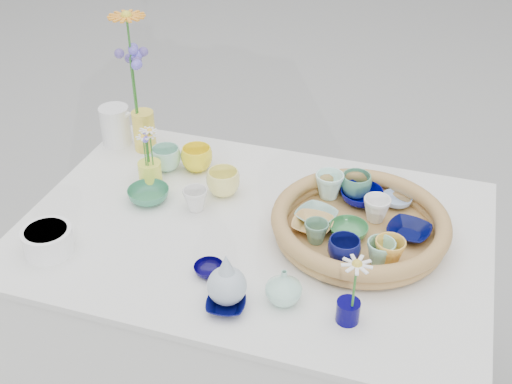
% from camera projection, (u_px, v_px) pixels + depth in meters
% --- Properties ---
extents(wicker_tray, '(0.47, 0.47, 0.08)m').
position_uv_depth(wicker_tray, '(360.00, 225.00, 1.70)').
color(wicker_tray, olive).
rests_on(wicker_tray, display_table).
extents(tray_ceramic_0, '(0.14, 0.14, 0.04)m').
position_uv_depth(tray_ceramic_0, '(361.00, 196.00, 1.81)').
color(tray_ceramic_0, '#02036F').
rests_on(tray_ceramic_0, wicker_tray).
extents(tray_ceramic_1, '(0.14, 0.14, 0.03)m').
position_uv_depth(tray_ceramic_1, '(409.00, 232.00, 1.69)').
color(tray_ceramic_1, '#010536').
rests_on(tray_ceramic_1, wicker_tray).
extents(tray_ceramic_2, '(0.10, 0.10, 0.07)m').
position_uv_depth(tray_ceramic_2, '(389.00, 252.00, 1.58)').
color(tray_ceramic_2, gold).
rests_on(tray_ceramic_2, wicker_tray).
extents(tray_ceramic_3, '(0.12, 0.12, 0.03)m').
position_uv_depth(tray_ceramic_3, '(349.00, 231.00, 1.69)').
color(tray_ceramic_3, '#388147').
rests_on(tray_ceramic_3, wicker_tray).
extents(tray_ceramic_4, '(0.08, 0.08, 0.06)m').
position_uv_depth(tray_ceramic_4, '(316.00, 232.00, 1.66)').
color(tray_ceramic_4, slate).
rests_on(tray_ceramic_4, wicker_tray).
extents(tray_ceramic_5, '(0.14, 0.14, 0.03)m').
position_uv_depth(tray_ceramic_5, '(316.00, 216.00, 1.74)').
color(tray_ceramic_5, '#8BB8AB').
rests_on(tray_ceramic_5, wicker_tray).
extents(tray_ceramic_6, '(0.10, 0.10, 0.08)m').
position_uv_depth(tray_ceramic_6, '(329.00, 186.00, 1.82)').
color(tray_ceramic_6, '#C6F9EA').
rests_on(tray_ceramic_6, wicker_tray).
extents(tray_ceramic_7, '(0.10, 0.10, 0.07)m').
position_uv_depth(tray_ceramic_7, '(376.00, 209.00, 1.73)').
color(tray_ceramic_7, white).
rests_on(tray_ceramic_7, wicker_tray).
extents(tray_ceramic_8, '(0.11, 0.11, 0.03)m').
position_uv_depth(tray_ceramic_8, '(397.00, 200.00, 1.81)').
color(tray_ceramic_8, '#9AB8E8').
rests_on(tray_ceramic_8, wicker_tray).
extents(tray_ceramic_9, '(0.11, 0.11, 0.07)m').
position_uv_depth(tray_ceramic_9, '(344.00, 250.00, 1.59)').
color(tray_ceramic_9, '#0C1053').
rests_on(tray_ceramic_9, wicker_tray).
extents(tray_ceramic_10, '(0.12, 0.12, 0.03)m').
position_uv_depth(tray_ceramic_10, '(313.00, 225.00, 1.71)').
color(tray_ceramic_10, tan).
rests_on(tray_ceramic_10, wicker_tray).
extents(tray_ceramic_11, '(0.09, 0.09, 0.07)m').
position_uv_depth(tray_ceramic_11, '(380.00, 253.00, 1.58)').
color(tray_ceramic_11, '#8ED3BA').
rests_on(tray_ceramic_11, wicker_tray).
extents(tray_ceramic_12, '(0.10, 0.10, 0.07)m').
position_uv_depth(tray_ceramic_12, '(356.00, 185.00, 1.83)').
color(tray_ceramic_12, '#4B8F70').
rests_on(tray_ceramic_12, wicker_tray).
extents(loose_ceramic_0, '(0.12, 0.12, 0.08)m').
position_uv_depth(loose_ceramic_0, '(197.00, 159.00, 1.98)').
color(loose_ceramic_0, yellow).
rests_on(loose_ceramic_0, display_table).
extents(loose_ceramic_1, '(0.10, 0.10, 0.08)m').
position_uv_depth(loose_ceramic_1, '(223.00, 182.00, 1.87)').
color(loose_ceramic_1, '#F8EF7E').
rests_on(loose_ceramic_1, display_table).
extents(loose_ceramic_2, '(0.14, 0.14, 0.04)m').
position_uv_depth(loose_ceramic_2, '(149.00, 195.00, 1.85)').
color(loose_ceramic_2, '#337B57').
rests_on(loose_ceramic_2, display_table).
extents(loose_ceramic_3, '(0.09, 0.09, 0.07)m').
position_uv_depth(loose_ceramic_3, '(196.00, 199.00, 1.81)').
color(loose_ceramic_3, silver).
rests_on(loose_ceramic_3, display_table).
extents(loose_ceramic_4, '(0.09, 0.09, 0.02)m').
position_uv_depth(loose_ceramic_4, '(209.00, 269.00, 1.59)').
color(loose_ceramic_4, '#05003B').
rests_on(loose_ceramic_4, display_table).
extents(loose_ceramic_5, '(0.10, 0.10, 0.07)m').
position_uv_depth(loose_ceramic_5, '(166.00, 159.00, 1.98)').
color(loose_ceramic_5, '#99D3BA').
rests_on(loose_ceramic_5, display_table).
extents(loose_ceramic_6, '(0.11, 0.11, 0.02)m').
position_uv_depth(loose_ceramic_6, '(226.00, 305.00, 1.49)').
color(loose_ceramic_6, '#04063C').
rests_on(loose_ceramic_6, display_table).
extents(fluted_bowl, '(0.13, 0.13, 0.07)m').
position_uv_depth(fluted_bowl, '(48.00, 240.00, 1.65)').
color(fluted_bowl, white).
rests_on(fluted_bowl, display_table).
extents(bud_vase_paleblue, '(0.12, 0.12, 0.14)m').
position_uv_depth(bud_vase_paleblue, '(227.00, 278.00, 1.48)').
color(bud_vase_paleblue, '#ABBBC9').
rests_on(bud_vase_paleblue, display_table).
extents(bud_vase_seafoam, '(0.11, 0.11, 0.09)m').
position_uv_depth(bud_vase_seafoam, '(284.00, 286.00, 1.49)').
color(bud_vase_seafoam, '#A8E0C9').
rests_on(bud_vase_seafoam, display_table).
extents(bud_vase_cobalt, '(0.07, 0.07, 0.05)m').
position_uv_depth(bud_vase_cobalt, '(348.00, 311.00, 1.45)').
color(bud_vase_cobalt, '#040049').
rests_on(bud_vase_cobalt, display_table).
extents(single_daisy, '(0.10, 0.10, 0.14)m').
position_uv_depth(single_daisy, '(355.00, 286.00, 1.39)').
color(single_daisy, white).
rests_on(single_daisy, bud_vase_cobalt).
extents(tall_vase_yellow, '(0.09, 0.09, 0.13)m').
position_uv_depth(tall_vase_yellow, '(144.00, 131.00, 2.07)').
color(tall_vase_yellow, yellow).
rests_on(tall_vase_yellow, display_table).
extents(gerbera, '(0.14, 0.14, 0.33)m').
position_uv_depth(gerbera, '(132.00, 67.00, 1.94)').
color(gerbera, orange).
rests_on(gerbera, tall_vase_yellow).
extents(hydrangea, '(0.09, 0.09, 0.26)m').
position_uv_depth(hydrangea, '(133.00, 86.00, 1.97)').
color(hydrangea, '#5E4D9F').
rests_on(hydrangea, tall_vase_yellow).
extents(white_pitcher, '(0.14, 0.10, 0.13)m').
position_uv_depth(white_pitcher, '(116.00, 126.00, 2.10)').
color(white_pitcher, silver).
rests_on(white_pitcher, display_table).
extents(daisy_cup, '(0.09, 0.09, 0.07)m').
position_uv_depth(daisy_cup, '(150.00, 173.00, 1.91)').
color(daisy_cup, '#F0F549').
rests_on(daisy_cup, display_table).
extents(daisy_posy, '(0.10, 0.10, 0.13)m').
position_uv_depth(daisy_posy, '(149.00, 145.00, 1.85)').
color(daisy_posy, white).
rests_on(daisy_posy, daisy_cup).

